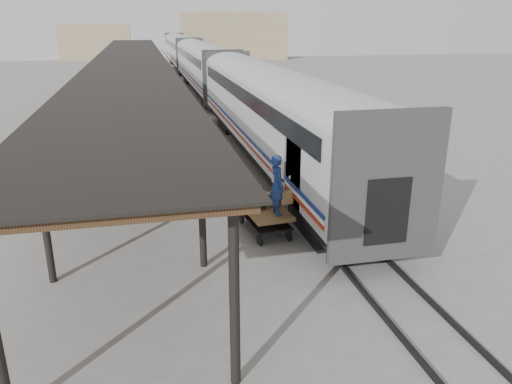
{
  "coord_description": "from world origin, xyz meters",
  "views": [
    {
      "loc": [
        -2.74,
        -14.91,
        6.72
      ],
      "look_at": [
        0.47,
        -0.78,
        1.7
      ],
      "focal_mm": 35.0,
      "sensor_mm": 36.0,
      "label": 1
    }
  ],
  "objects": [
    {
      "name": "porter",
      "position": [
        1.18,
        -0.65,
        1.83
      ],
      "size": [
        0.52,
        0.74,
        1.95
      ],
      "primitive_type": "imported",
      "rotation": [
        0.0,
        0.0,
        1.65
      ],
      "color": "navy",
      "rests_on": "baggage_cart"
    },
    {
      "name": "building_left",
      "position": [
        -10.0,
        82.0,
        3.0
      ],
      "size": [
        12.0,
        8.0,
        6.0
      ],
      "primitive_type": "cube",
      "color": "tan",
      "rests_on": "ground"
    },
    {
      "name": "building_far",
      "position": [
        14.0,
        78.0,
        4.0
      ],
      "size": [
        18.0,
        10.0,
        8.0
      ],
      "primitive_type": "cube",
      "color": "tan",
      "rests_on": "ground"
    },
    {
      "name": "baggage_cart",
      "position": [
        0.93,
        0.0,
        0.65
      ],
      "size": [
        1.51,
        2.52,
        0.86
      ],
      "rotation": [
        0.0,
        0.0,
        0.11
      ],
      "color": "brown",
      "rests_on": "ground"
    },
    {
      "name": "pedestrian",
      "position": [
        -3.69,
        11.7,
        0.79
      ],
      "size": [
        1.0,
        0.63,
        1.59
      ],
      "primitive_type": "imported",
      "rotation": [
        0.0,
        0.0,
        3.43
      ],
      "color": "black",
      "rests_on": "ground"
    },
    {
      "name": "rails",
      "position": [
        3.2,
        34.0,
        0.06
      ],
      "size": [
        1.54,
        150.0,
        0.12
      ],
      "color": "black",
      "rests_on": "ground"
    },
    {
      "name": "suitcase_stack",
      "position": [
        0.79,
        0.35,
        1.07
      ],
      "size": [
        1.18,
        1.17,
        0.6
      ],
      "rotation": [
        0.0,
        0.0,
        0.11
      ],
      "color": "#353537",
      "rests_on": "baggage_cart"
    },
    {
      "name": "train",
      "position": [
        3.19,
        33.79,
        2.69
      ],
      "size": [
        3.45,
        76.01,
        4.01
      ],
      "color": "silver",
      "rests_on": "ground"
    },
    {
      "name": "canopy",
      "position": [
        -3.4,
        24.0,
        4.0
      ],
      "size": [
        4.9,
        64.3,
        4.15
      ],
      "color": "#422B19",
      "rests_on": "ground"
    },
    {
      "name": "ground",
      "position": [
        0.0,
        0.0,
        0.0
      ],
      "size": [
        160.0,
        160.0,
        0.0
      ],
      "primitive_type": "plane",
      "color": "slate",
      "rests_on": "ground"
    },
    {
      "name": "luggage_tug",
      "position": [
        -1.92,
        20.37,
        0.55
      ],
      "size": [
        1.11,
        1.51,
        1.2
      ],
      "rotation": [
        0.0,
        0.0,
        0.23
      ],
      "color": "maroon",
      "rests_on": "ground"
    }
  ]
}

